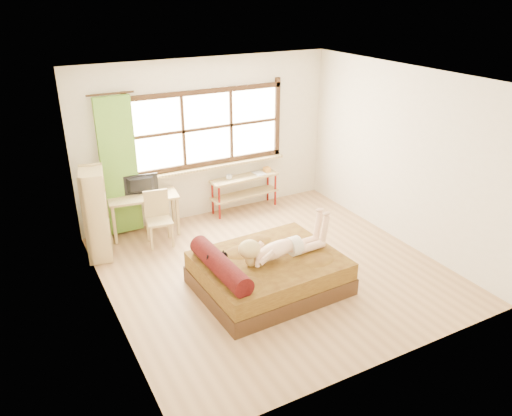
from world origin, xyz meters
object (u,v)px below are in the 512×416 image
bed (266,273)px  desk (143,201)px  bookshelf (96,214)px  pipe_shelf (245,185)px  chair (158,215)px  woman (281,238)px  kitten (216,260)px

bed → desk: (-0.94, 2.34, 0.34)m
desk → bookshelf: 0.90m
bed → pipe_shelf: bearing=66.6°
chair → woman: bearing=-54.7°
woman → bookshelf: (-1.94, 2.01, -0.05)m
kitten → bookshelf: bookshelf is taller
woman → desk: bearing=113.0°
desk → pipe_shelf: size_ratio=0.89×
chair → bookshelf: 0.95m
bed → chair: 2.15m
desk → bed: bearing=-59.8°
kitten → pipe_shelf: pipe_shelf is taller
pipe_shelf → kitten: bearing=-127.9°
kitten → desk: size_ratio=0.24×
woman → chair: size_ratio=1.52×
bed → kitten: bearing=169.0°
woman → pipe_shelf: (0.75, 2.51, -0.27)m
bed → pipe_shelf: pipe_shelf is taller
bed → pipe_shelf: size_ratio=1.48×
desk → chair: (0.11, -0.37, -0.12)m
kitten → bookshelf: bearing=117.7°
bed → chair: bearing=110.4°
bookshelf → woman: bearing=-33.9°
woman → bookshelf: 2.79m
pipe_shelf → bed: bearing=-114.5°
woman → desk: size_ratio=1.13×
woman → kitten: (-0.87, 0.15, -0.17)m
kitten → desk: 2.25m
woman → bookshelf: bearing=131.7°
chair → desk: bearing=115.0°
bed → woman: (0.20, -0.05, 0.49)m
woman → kitten: bearing=167.8°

